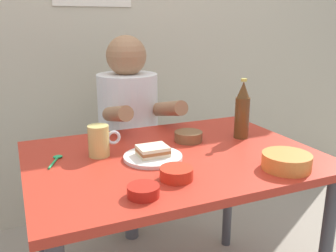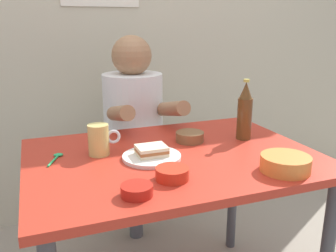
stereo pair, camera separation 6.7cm
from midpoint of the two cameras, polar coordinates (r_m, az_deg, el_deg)
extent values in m
cube|color=#BCB299|center=(2.33, -11.19, 17.37)|extent=(4.40, 0.08, 2.60)
cube|color=#B72D1E|center=(1.42, -0.55, -5.00)|extent=(1.10, 0.80, 0.03)
cylinder|color=#3F3F44|center=(1.79, -20.20, -14.46)|extent=(0.05, 0.05, 0.71)
cylinder|color=#3F3F44|center=(2.05, 8.55, -9.52)|extent=(0.05, 0.05, 0.71)
cylinder|color=#4C4C51|center=(2.18, -6.72, -12.23)|extent=(0.08, 0.08, 0.41)
cylinder|color=#2D2D33|center=(2.08, -6.93, -6.77)|extent=(0.34, 0.34, 0.04)
cylinder|color=white|center=(1.99, -7.19, 0.67)|extent=(0.32, 0.32, 0.52)
sphere|color=#A0704C|center=(1.93, -7.56, 10.87)|extent=(0.21, 0.21, 0.21)
cylinder|color=#A0704C|center=(1.70, -9.13, 1.88)|extent=(0.07, 0.31, 0.14)
cylinder|color=#A0704C|center=(1.78, -1.00, 2.72)|extent=(0.07, 0.31, 0.14)
cylinder|color=silver|center=(1.36, -3.79, -4.89)|extent=(0.22, 0.22, 0.01)
cube|color=beige|center=(1.36, -3.80, -4.38)|extent=(0.11, 0.09, 0.01)
cube|color=#9E592D|center=(1.36, -3.81, -3.91)|extent=(0.11, 0.09, 0.01)
cube|color=beige|center=(1.35, -3.82, -3.43)|extent=(0.11, 0.09, 0.01)
cylinder|color=#D1BC66|center=(1.41, -12.16, -2.30)|extent=(0.08, 0.08, 0.12)
torus|color=silver|center=(1.42, -9.88, -1.80)|extent=(0.06, 0.01, 0.06)
cylinder|color=#593819|center=(1.61, 10.34, 1.26)|extent=(0.06, 0.06, 0.18)
cone|color=#593819|center=(1.58, 10.57, 5.64)|extent=(0.05, 0.05, 0.07)
cylinder|color=#BFB74C|center=(1.58, 10.64, 7.10)|extent=(0.03, 0.03, 0.01)
cylinder|color=brown|center=(1.56, 2.00, -1.65)|extent=(0.12, 0.12, 0.04)
cylinder|color=brown|center=(1.55, 2.00, -1.33)|extent=(0.10, 0.10, 0.02)
cylinder|color=red|center=(1.19, -0.29, -7.47)|extent=(0.11, 0.11, 0.04)
cylinder|color=#A33521|center=(1.18, -0.29, -7.08)|extent=(0.09, 0.09, 0.02)
cylinder|color=orange|center=(1.32, 16.70, -5.34)|extent=(0.17, 0.17, 0.05)
cylinder|color=#B25B2D|center=(1.32, 16.75, -4.85)|extent=(0.14, 0.14, 0.02)
cylinder|color=#B21E14|center=(1.08, -5.68, -10.13)|extent=(0.10, 0.10, 0.03)
cylinder|color=maroon|center=(1.08, -5.69, -9.77)|extent=(0.08, 0.08, 0.02)
cylinder|color=#26A559|center=(1.39, -18.85, -5.47)|extent=(0.05, 0.10, 0.01)
ellipsoid|color=#26A559|center=(1.44, -18.18, -4.61)|extent=(0.04, 0.02, 0.01)
camera|label=1|loc=(0.03, -91.35, -0.39)|focal=38.87mm
camera|label=2|loc=(0.03, 88.65, 0.39)|focal=38.87mm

